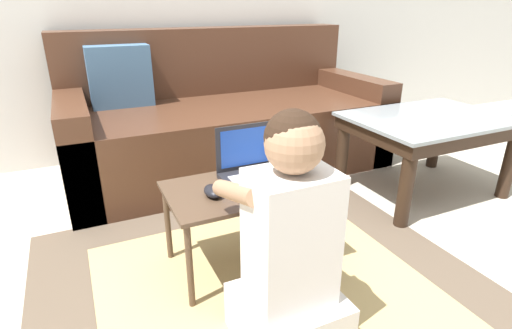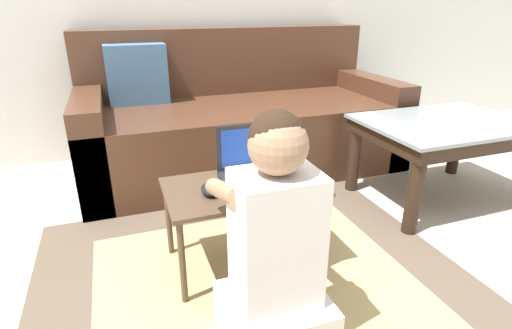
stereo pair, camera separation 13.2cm
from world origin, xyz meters
name	(u,v)px [view 1 (the left image)]	position (x,y,z in m)	size (l,w,h in m)	color
ground_plane	(283,263)	(0.00, 0.00, 0.00)	(16.00, 16.00, 0.00)	beige
area_rug	(269,293)	(-0.14, -0.15, 0.00)	(1.69, 1.64, 0.01)	brown
couch	(225,122)	(0.18, 1.16, 0.30)	(2.00, 0.92, 0.88)	#4C2D1E
coffee_table	(428,129)	(1.06, 0.28, 0.38)	(0.87, 0.62, 0.45)	gray
laptop_desk	(245,195)	(-0.14, 0.07, 0.32)	(0.61, 0.38, 0.36)	#4C3828
laptop	(256,170)	(-0.07, 0.12, 0.40)	(0.29, 0.20, 0.21)	#232328
computer_mouse	(213,191)	(-0.29, 0.04, 0.38)	(0.06, 0.10, 0.04)	black
person_seated	(289,251)	(-0.19, -0.36, 0.34)	(0.33, 0.44, 0.77)	silver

